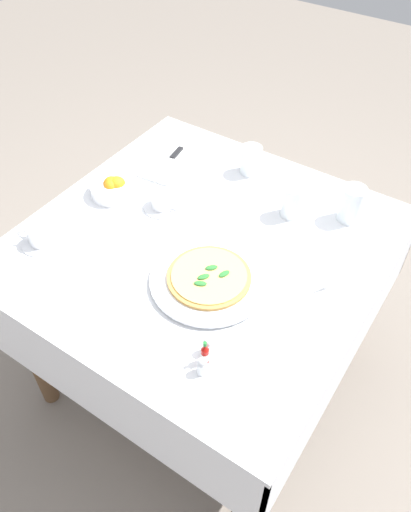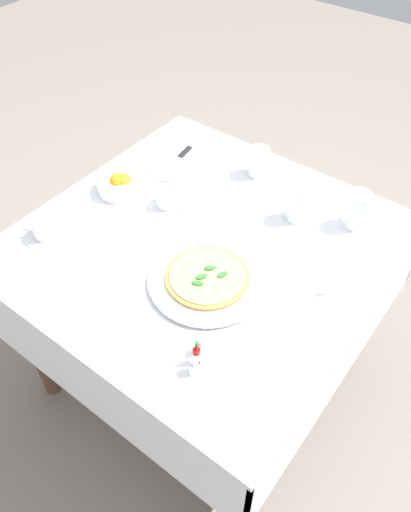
{
  "view_description": "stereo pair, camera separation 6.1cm",
  "coord_description": "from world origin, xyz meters",
  "px_view_note": "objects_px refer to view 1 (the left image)",
  "views": [
    {
      "loc": [
        0.93,
        0.63,
        1.83
      ],
      "look_at": [
        0.06,
        0.06,
        0.76
      ],
      "focal_mm": 35.59,
      "sensor_mm": 36.0,
      "label": 1
    },
    {
      "loc": [
        0.89,
        0.68,
        1.83
      ],
      "look_at": [
        0.06,
        0.06,
        0.76
      ],
      "focal_mm": 35.59,
      "sensor_mm": 36.0,
      "label": 2
    }
  ],
  "objects_px": {
    "water_glass_right_edge": "(351,206)",
    "pepper_shaker": "(208,346)",
    "pizza": "(209,276)",
    "salt_shaker": "(202,366)",
    "citrus_bowl": "(113,187)",
    "coffee_cup_far_right": "(163,201)",
    "napkin_folded": "(170,163)",
    "dinner_knife": "(170,160)",
    "hot_sauce_bottle": "(205,354)",
    "pizza_plate": "(209,280)",
    "menu_card": "(340,277)",
    "water_glass_left_edge": "(292,202)",
    "water_glass_far_left": "(251,161)",
    "coffee_cup_near_left": "(40,236)"
  },
  "relations": [
    {
      "from": "dinner_knife",
      "to": "hot_sauce_bottle",
      "type": "xyz_separation_m",
      "value": [
        0.61,
        0.56,
        0.01
      ]
    },
    {
      "from": "coffee_cup_near_left",
      "to": "water_glass_far_left",
      "type": "xyz_separation_m",
      "value": [
        -0.67,
        0.35,
        0.02
      ]
    },
    {
      "from": "hot_sauce_bottle",
      "to": "citrus_bowl",
      "type": "bearing_deg",
      "value": -121.16
    },
    {
      "from": "coffee_cup_far_right",
      "to": "salt_shaker",
      "type": "bearing_deg",
      "value": 45.68
    },
    {
      "from": "pizza",
      "to": "coffee_cup_far_right",
      "type": "xyz_separation_m",
      "value": [
        -0.19,
        -0.31,
        0.0
      ]
    },
    {
      "from": "water_glass_left_edge",
      "to": "dinner_knife",
      "type": "xyz_separation_m",
      "value": [
        0.0,
        -0.48,
        -0.03
      ]
    },
    {
      "from": "pepper_shaker",
      "to": "salt_shaker",
      "type": "bearing_deg",
      "value": 19.65
    },
    {
      "from": "napkin_folded",
      "to": "salt_shaker",
      "type": "bearing_deg",
      "value": 36.35
    },
    {
      "from": "water_glass_left_edge",
      "to": "napkin_folded",
      "type": "distance_m",
      "value": 0.48
    },
    {
      "from": "salt_shaker",
      "to": "hot_sauce_bottle",
      "type": "bearing_deg",
      "value": -160.35
    },
    {
      "from": "water_glass_left_edge",
      "to": "pepper_shaker",
      "type": "relative_size",
      "value": 1.99
    },
    {
      "from": "coffee_cup_near_left",
      "to": "dinner_knife",
      "type": "distance_m",
      "value": 0.54
    },
    {
      "from": "pizza_plate",
      "to": "menu_card",
      "type": "height_order",
      "value": "menu_card"
    },
    {
      "from": "water_glass_right_edge",
      "to": "salt_shaker",
      "type": "height_order",
      "value": "water_glass_right_edge"
    },
    {
      "from": "hot_sauce_bottle",
      "to": "coffee_cup_near_left",
      "type": "bearing_deg",
      "value": -96.6
    },
    {
      "from": "water_glass_right_edge",
      "to": "pepper_shaker",
      "type": "height_order",
      "value": "water_glass_right_edge"
    },
    {
      "from": "dinner_knife",
      "to": "menu_card",
      "type": "xyz_separation_m",
      "value": [
        0.19,
        0.73,
        0.01
      ]
    },
    {
      "from": "dinner_knife",
      "to": "hot_sauce_bottle",
      "type": "distance_m",
      "value": 0.83
    },
    {
      "from": "pizza",
      "to": "citrus_bowl",
      "type": "xyz_separation_m",
      "value": [
        -0.15,
        -0.49,
        0.0
      ]
    },
    {
      "from": "pizza",
      "to": "menu_card",
      "type": "relative_size",
      "value": 2.9
    },
    {
      "from": "coffee_cup_far_right",
      "to": "hot_sauce_bottle",
      "type": "bearing_deg",
      "value": 46.91
    },
    {
      "from": "pizza_plate",
      "to": "hot_sauce_bottle",
      "type": "bearing_deg",
      "value": 31.39
    },
    {
      "from": "pepper_shaker",
      "to": "menu_card",
      "type": "relative_size",
      "value": 0.68
    },
    {
      "from": "pizza_plate",
      "to": "hot_sauce_bottle",
      "type": "height_order",
      "value": "hot_sauce_bottle"
    },
    {
      "from": "water_glass_left_edge",
      "to": "hot_sauce_bottle",
      "type": "relative_size",
      "value": 1.35
    },
    {
      "from": "pizza",
      "to": "water_glass_far_left",
      "type": "bearing_deg",
      "value": -162.05
    },
    {
      "from": "salt_shaker",
      "to": "menu_card",
      "type": "distance_m",
      "value": 0.48
    },
    {
      "from": "citrus_bowl",
      "to": "menu_card",
      "type": "distance_m",
      "value": 0.8
    },
    {
      "from": "water_glass_right_edge",
      "to": "pizza_plate",
      "type": "bearing_deg",
      "value": -24.85
    },
    {
      "from": "pizza_plate",
      "to": "pepper_shaker",
      "type": "xyz_separation_m",
      "value": [
        0.2,
        0.13,
        0.01
      ]
    },
    {
      "from": "water_glass_right_edge",
      "to": "napkin_folded",
      "type": "height_order",
      "value": "water_glass_right_edge"
    },
    {
      "from": "water_glass_right_edge",
      "to": "dinner_knife",
      "type": "distance_m",
      "value": 0.65
    },
    {
      "from": "pizza",
      "to": "water_glass_far_left",
      "type": "relative_size",
      "value": 2.37
    },
    {
      "from": "coffee_cup_far_right",
      "to": "citrus_bowl",
      "type": "height_order",
      "value": "citrus_bowl"
    },
    {
      "from": "pizza",
      "to": "water_glass_far_left",
      "type": "xyz_separation_m",
      "value": [
        -0.52,
        -0.17,
        0.02
      ]
    },
    {
      "from": "water_glass_far_left",
      "to": "pepper_shaker",
      "type": "height_order",
      "value": "water_glass_far_left"
    },
    {
      "from": "pizza",
      "to": "salt_shaker",
      "type": "distance_m",
      "value": 0.29
    },
    {
      "from": "water_glass_far_left",
      "to": "pizza_plate",
      "type": "bearing_deg",
      "value": 17.94
    },
    {
      "from": "citrus_bowl",
      "to": "pepper_shaker",
      "type": "bearing_deg",
      "value": 60.36
    },
    {
      "from": "citrus_bowl",
      "to": "pepper_shaker",
      "type": "xyz_separation_m",
      "value": [
        0.35,
        0.62,
        -0.0
      ]
    },
    {
      "from": "water_glass_left_edge",
      "to": "water_glass_right_edge",
      "type": "distance_m",
      "value": 0.19
    },
    {
      "from": "water_glass_left_edge",
      "to": "water_glass_far_left",
      "type": "xyz_separation_m",
      "value": [
        -0.13,
        -0.22,
        -0.01
      ]
    },
    {
      "from": "pizza_plate",
      "to": "salt_shaker",
      "type": "height_order",
      "value": "salt_shaker"
    },
    {
      "from": "pizza_plate",
      "to": "coffee_cup_far_right",
      "type": "height_order",
      "value": "coffee_cup_far_right"
    },
    {
      "from": "citrus_bowl",
      "to": "salt_shaker",
      "type": "distance_m",
      "value": 0.76
    },
    {
      "from": "dinner_knife",
      "to": "pepper_shaker",
      "type": "height_order",
      "value": "pepper_shaker"
    },
    {
      "from": "pizza_plate",
      "to": "water_glass_right_edge",
      "type": "xyz_separation_m",
      "value": [
        -0.48,
        0.22,
        0.04
      ]
    },
    {
      "from": "dinner_knife",
      "to": "salt_shaker",
      "type": "relative_size",
      "value": 3.48
    },
    {
      "from": "water_glass_left_edge",
      "to": "hot_sauce_bottle",
      "type": "height_order",
      "value": "water_glass_left_edge"
    },
    {
      "from": "water_glass_right_edge",
      "to": "pepper_shaker",
      "type": "relative_size",
      "value": 2.16
    }
  ]
}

